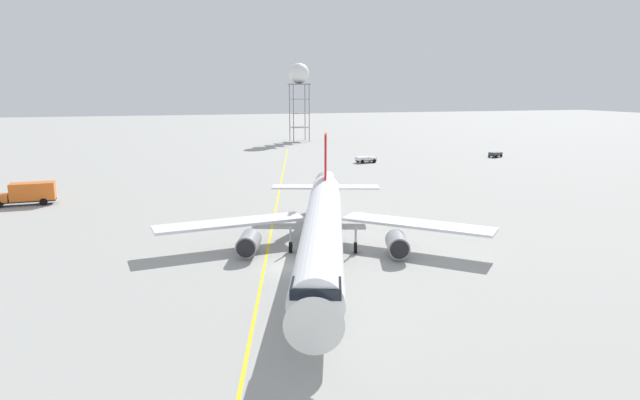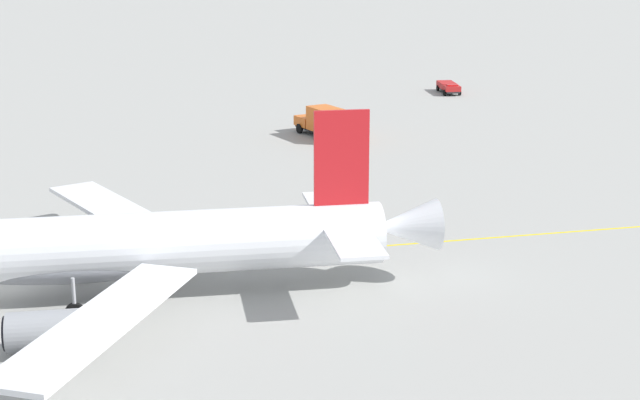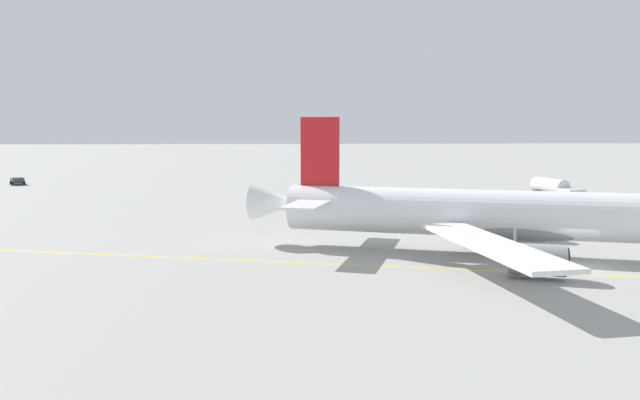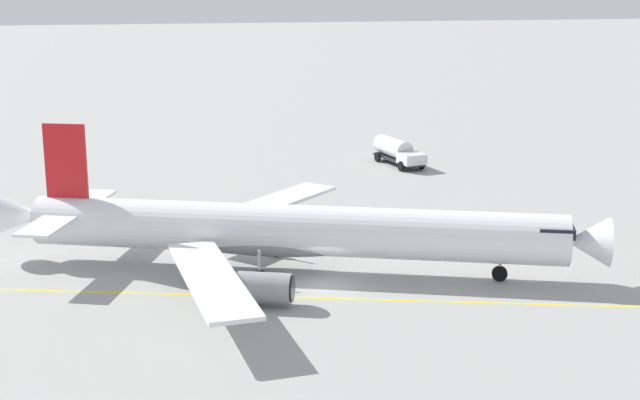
# 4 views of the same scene
# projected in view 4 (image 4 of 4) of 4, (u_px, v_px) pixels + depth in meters

# --- Properties ---
(ground_plane) EXTENTS (600.00, 600.00, 0.00)m
(ground_plane) POSITION_uv_depth(u_px,v_px,m) (326.00, 285.00, 64.63)
(ground_plane) COLOR #9E9E99
(airliner_main) EXTENTS (32.56, 43.82, 10.54)m
(airliner_main) POSITION_uv_depth(u_px,v_px,m) (286.00, 232.00, 66.88)
(airliner_main) COLOR white
(airliner_main) RESTS_ON ground_plane
(fuel_tanker_truck) EXTENTS (8.52, 4.43, 2.87)m
(fuel_tanker_truck) POSITION_uv_depth(u_px,v_px,m) (397.00, 151.00, 103.25)
(fuel_tanker_truck) COLOR #232326
(fuel_tanker_truck) RESTS_ON ground_plane
(taxiway_centreline) EXTENTS (48.31, 187.14, 0.01)m
(taxiway_centreline) POSITION_uv_depth(u_px,v_px,m) (295.00, 297.00, 62.26)
(taxiway_centreline) COLOR yellow
(taxiway_centreline) RESTS_ON ground_plane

